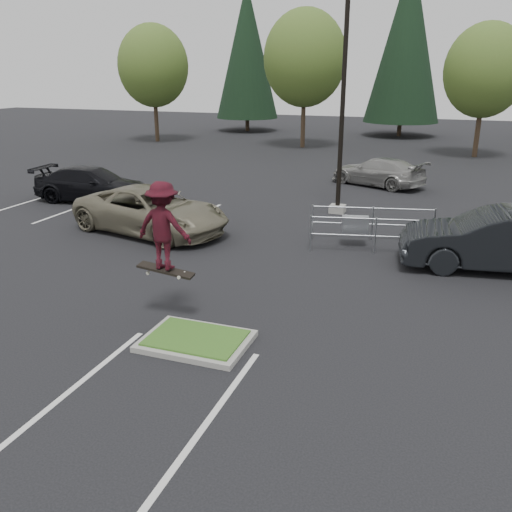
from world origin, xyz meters
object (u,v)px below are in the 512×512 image
(conif_b, at_px, (407,40))
(car_r_charc, at_px, (498,240))
(light_pole, at_px, (343,95))
(car_l_tan, at_px, (151,210))
(conif_a, at_px, (247,51))
(skateboarder, at_px, (163,226))
(car_far_silver, at_px, (380,172))
(car_l_black, at_px, (92,184))
(decid_a, at_px, (153,68))
(cart_corral, at_px, (359,224))
(decid_c, at_px, (485,73))
(decid_b, at_px, (305,61))

(conif_b, relative_size, car_r_charc, 2.70)
(conif_b, distance_m, car_r_charc, 34.76)
(light_pole, xyz_separation_m, car_l_tan, (-5.63, -5.00, -3.76))
(conif_a, distance_m, skateboarder, 41.34)
(car_l_tan, xyz_separation_m, car_far_silver, (6.46, 11.00, -0.11))
(conif_b, height_order, car_far_silver, conif_b)
(car_l_black, bearing_deg, decid_a, 17.14)
(light_pole, distance_m, conif_b, 28.69)
(decid_a, bearing_deg, car_far_silver, -31.89)
(conif_b, distance_m, car_l_black, 32.55)
(light_pole, xyz_separation_m, conif_a, (-14.50, 28.00, 2.54))
(conif_b, bearing_deg, car_l_black, -108.35)
(cart_corral, height_order, car_r_charc, car_r_charc)
(car_l_tan, height_order, car_far_silver, car_l_tan)
(decid_a, bearing_deg, skateboarder, -59.93)
(decid_a, xyz_separation_m, car_l_tan, (12.88, -23.03, -4.78))
(decid_c, xyz_separation_m, car_l_black, (-15.99, -19.48, -4.51))
(decid_b, distance_m, car_l_black, 21.25)
(skateboarder, bearing_deg, car_l_tan, -56.05)
(car_l_black, bearing_deg, car_l_tan, -129.52)
(decid_c, bearing_deg, conif_a, 153.04)
(decid_a, distance_m, car_l_tan, 26.82)
(conif_a, height_order, car_r_charc, conif_a)
(decid_b, relative_size, cart_corral, 2.26)
(light_pole, height_order, skateboarder, light_pole)
(conif_b, bearing_deg, light_pole, -88.99)
(decid_b, distance_m, car_r_charc, 26.98)
(car_l_black, bearing_deg, cart_corral, -106.48)
(cart_corral, relative_size, car_l_black, 0.83)
(decid_c, xyz_separation_m, car_l_tan, (-11.12, -22.83, -4.46))
(decid_c, distance_m, car_l_tan, 25.78)
(decid_b, xyz_separation_m, car_far_silver, (7.34, -12.53, -5.35))
(car_r_charc, bearing_deg, car_l_black, -110.08)
(decid_a, bearing_deg, conif_a, 68.09)
(car_l_black, bearing_deg, car_far_silver, -60.97)
(cart_corral, bearing_deg, skateboarder, -127.29)
(cart_corral, xyz_separation_m, car_far_silver, (-0.72, 10.10, -0.03))
(light_pole, bearing_deg, car_far_silver, 82.12)
(decid_b, bearing_deg, car_l_black, -101.18)
(light_pole, bearing_deg, decid_b, 109.35)
(decid_a, distance_m, conif_b, 20.95)
(decid_c, bearing_deg, cart_corral, -100.19)
(decid_b, bearing_deg, decid_a, -177.61)
(decid_b, relative_size, conif_a, 0.74)
(decid_a, bearing_deg, conif_b, 30.17)
(car_l_tan, height_order, car_l_black, car_l_tan)
(cart_corral, height_order, skateboarder, skateboarder)
(cart_corral, bearing_deg, decid_a, 120.11)
(decid_b, bearing_deg, car_l_tan, -87.86)
(conif_b, relative_size, cart_corral, 3.39)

